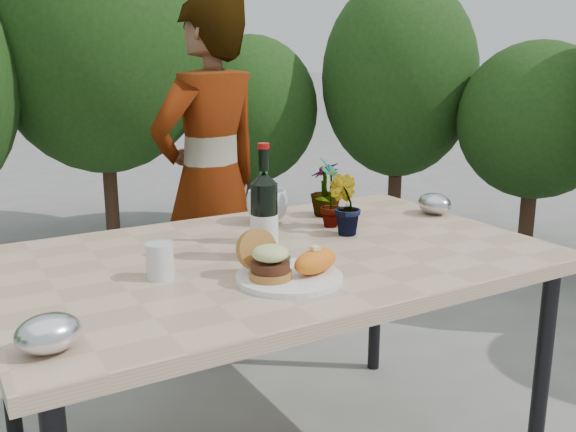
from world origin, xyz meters
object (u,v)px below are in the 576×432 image
patio_table (275,271)px  dinner_plate (289,277)px  wine_bottle (264,217)px  person (211,183)px

patio_table → dinner_plate: (-0.08, -0.23, 0.06)m
dinner_plate → wine_bottle: bearing=80.4°
patio_table → person: 0.92m
dinner_plate → wine_bottle: size_ratio=0.84×
wine_bottle → person: person is taller
patio_table → wine_bottle: wine_bottle is taller
dinner_plate → person: person is taller
patio_table → person: person is taller
patio_table → dinner_plate: dinner_plate is taller
dinner_plate → wine_bottle: 0.23m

